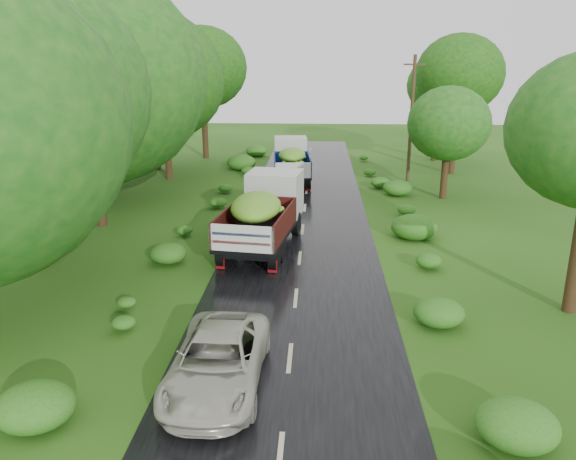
# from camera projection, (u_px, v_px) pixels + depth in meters

# --- Properties ---
(ground) EXTENTS (120.00, 120.00, 0.00)m
(ground) POSITION_uv_depth(u_px,v_px,m) (280.00, 457.00, 11.66)
(ground) COLOR #1E440E
(ground) RESTS_ON ground
(road) EXTENTS (6.50, 80.00, 0.02)m
(road) POSITION_uv_depth(u_px,v_px,m) (292.00, 340.00, 16.42)
(road) COLOR black
(road) RESTS_ON ground
(road_lines) EXTENTS (0.12, 69.60, 0.00)m
(road_lines) POSITION_uv_depth(u_px,v_px,m) (293.00, 324.00, 17.37)
(road_lines) COLOR #BFB78C
(road_lines) RESTS_ON road
(truck_near) EXTENTS (3.35, 7.15, 2.89)m
(truck_near) POSITION_uv_depth(u_px,v_px,m) (265.00, 210.00, 24.14)
(truck_near) COLOR black
(truck_near) RESTS_ON ground
(truck_far) EXTENTS (2.72, 6.48, 2.66)m
(truck_far) POSITION_uv_depth(u_px,v_px,m) (291.00, 159.00, 36.85)
(truck_far) COLOR black
(truck_far) RESTS_ON ground
(car) EXTENTS (2.30, 4.89, 1.35)m
(car) POSITION_uv_depth(u_px,v_px,m) (218.00, 361.00, 13.99)
(car) COLOR #B6B3A1
(car) RESTS_ON road
(utility_pole) EXTENTS (1.41, 0.32, 8.06)m
(utility_pole) POSITION_uv_depth(u_px,v_px,m) (411.00, 118.00, 36.20)
(utility_pole) COLOR #382616
(utility_pole) RESTS_ON ground
(trees_left) EXTENTS (7.89, 34.33, 9.08)m
(trees_left) POSITION_uv_depth(u_px,v_px,m) (107.00, 85.00, 29.32)
(trees_left) COLOR black
(trees_left) RESTS_ON ground
(trees_right) EXTENTS (5.33, 30.93, 8.36)m
(trees_right) POSITION_uv_depth(u_px,v_px,m) (469.00, 97.00, 32.31)
(trees_right) COLOR black
(trees_right) RESTS_ON ground
(shrubs) EXTENTS (11.90, 44.00, 0.70)m
(shrubs) POSITION_uv_depth(u_px,v_px,m) (301.00, 235.00, 24.90)
(shrubs) COLOR #216417
(shrubs) RESTS_ON ground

